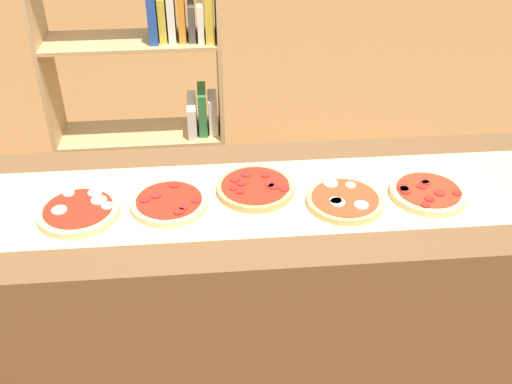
% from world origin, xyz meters
% --- Properties ---
extents(ground_plane, '(12.00, 12.00, 0.00)m').
position_xyz_m(ground_plane, '(0.00, 0.00, 0.00)').
color(ground_plane, brown).
extents(counter, '(2.47, 0.67, 0.89)m').
position_xyz_m(counter, '(0.00, 0.00, 0.45)').
color(counter, brown).
rests_on(counter, ground_plane).
extents(parchment_paper, '(2.12, 0.41, 0.00)m').
position_xyz_m(parchment_paper, '(0.00, 0.00, 0.89)').
color(parchment_paper, tan).
rests_on(parchment_paper, counter).
extents(pizza_mozzarella_0, '(0.24, 0.24, 0.03)m').
position_xyz_m(pizza_mozzarella_0, '(-0.53, -0.04, 0.91)').
color(pizza_mozzarella_0, '#E5C17F').
rests_on(pizza_mozzarella_0, parchment_paper).
extents(pizza_pepperoni_1, '(0.23, 0.23, 0.03)m').
position_xyz_m(pizza_pepperoni_1, '(-0.27, -0.02, 0.90)').
color(pizza_pepperoni_1, '#E5C17F').
rests_on(pizza_pepperoni_1, parchment_paper).
extents(pizza_pepperoni_2, '(0.24, 0.24, 0.03)m').
position_xyz_m(pizza_pepperoni_2, '(-0.00, 0.03, 0.91)').
color(pizza_pepperoni_2, tan).
rests_on(pizza_pepperoni_2, parchment_paper).
extents(pizza_mozzarella_3, '(0.23, 0.23, 0.03)m').
position_xyz_m(pizza_mozzarella_3, '(0.27, -0.06, 0.91)').
color(pizza_mozzarella_3, '#DBB26B').
rests_on(pizza_mozzarella_3, parchment_paper).
extents(pizza_pepperoni_4, '(0.23, 0.23, 0.03)m').
position_xyz_m(pizza_pepperoni_4, '(0.53, -0.04, 0.91)').
color(pizza_pepperoni_4, '#E5C17F').
rests_on(pizza_pepperoni_4, parchment_paper).
extents(bookshelf, '(0.84, 0.30, 1.48)m').
position_xyz_m(bookshelf, '(-0.38, 1.19, 0.75)').
color(bookshelf, tan).
rests_on(bookshelf, ground_plane).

